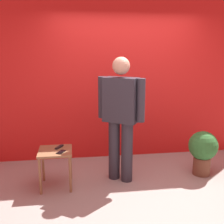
# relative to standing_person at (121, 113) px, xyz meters

# --- Properties ---
(ground_plane) EXTENTS (12.00, 12.00, 0.00)m
(ground_plane) POSITION_rel_standing_person_xyz_m (0.23, -0.49, -1.01)
(ground_plane) COLOR #9E9991
(back_wall_red) EXTENTS (5.01, 0.12, 2.94)m
(back_wall_red) POSITION_rel_standing_person_xyz_m (0.23, 0.98, 0.46)
(back_wall_red) COLOR red
(back_wall_red) RESTS_ON ground_plane
(standing_person) EXTENTS (0.66, 0.48, 1.80)m
(standing_person) POSITION_rel_standing_person_xyz_m (0.00, 0.00, 0.00)
(standing_person) COLOR #2D2D38
(standing_person) RESTS_ON ground_plane
(side_table) EXTENTS (0.45, 0.45, 0.54)m
(side_table) POSITION_rel_standing_person_xyz_m (-0.93, -0.09, -0.56)
(side_table) COLOR olive
(side_table) RESTS_ON ground_plane
(cell_phone) EXTENTS (0.13, 0.16, 0.01)m
(cell_phone) POSITION_rel_standing_person_xyz_m (-0.85, -0.19, -0.46)
(cell_phone) COLOR black
(cell_phone) RESTS_ON side_table
(tv_remote) EXTENTS (0.12, 0.17, 0.02)m
(tv_remote) POSITION_rel_standing_person_xyz_m (-0.88, -0.00, -0.46)
(tv_remote) COLOR black
(tv_remote) RESTS_ON side_table
(potted_plant) EXTENTS (0.44, 0.44, 0.69)m
(potted_plant) POSITION_rel_standing_person_xyz_m (1.27, -0.02, -0.60)
(potted_plant) COLOR brown
(potted_plant) RESTS_ON ground_plane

